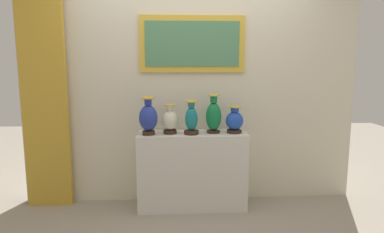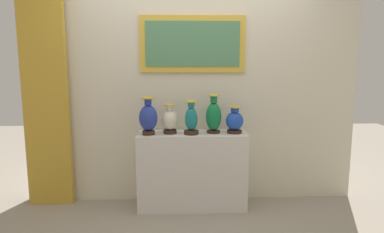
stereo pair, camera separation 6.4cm
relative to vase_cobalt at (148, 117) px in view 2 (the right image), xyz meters
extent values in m
plane|color=gray|center=(0.44, 0.07, -0.98)|extent=(9.61, 9.61, 0.00)
cube|color=silver|center=(0.44, 0.07, -0.58)|extent=(1.12, 0.39, 0.80)
cube|color=beige|center=(0.44, 0.32, 0.46)|extent=(3.61, 0.10, 2.88)
cube|color=gold|center=(0.46, 0.26, 0.74)|extent=(1.11, 0.03, 0.59)
cube|color=#4D8259|center=(0.46, 0.24, 0.74)|extent=(0.99, 0.01, 0.47)
cube|color=gold|center=(-1.08, 0.20, 0.25)|extent=(0.46, 0.08, 2.46)
cylinder|color=#382319|center=(0.00, 0.00, -0.16)|extent=(0.12, 0.12, 0.04)
ellipsoid|color=#263899|center=(0.00, 0.00, 0.00)|extent=(0.19, 0.19, 0.26)
cylinder|color=#263899|center=(0.00, 0.00, 0.16)|extent=(0.07, 0.07, 0.07)
torus|color=gold|center=(0.00, 0.00, 0.20)|extent=(0.14, 0.14, 0.02)
cylinder|color=#382319|center=(0.22, 0.05, -0.16)|extent=(0.13, 0.13, 0.04)
ellipsoid|color=beige|center=(0.22, 0.05, -0.04)|extent=(0.17, 0.17, 0.20)
cylinder|color=beige|center=(0.22, 0.05, 0.09)|extent=(0.07, 0.07, 0.06)
torus|color=gold|center=(0.22, 0.05, 0.12)|extent=(0.12, 0.12, 0.01)
cylinder|color=#382319|center=(0.43, 0.00, -0.16)|extent=(0.15, 0.15, 0.04)
ellipsoid|color=#19727A|center=(0.43, 0.00, -0.02)|extent=(0.13, 0.13, 0.24)
cylinder|color=#19727A|center=(0.43, 0.00, 0.13)|extent=(0.07, 0.07, 0.06)
torus|color=gold|center=(0.43, 0.00, 0.16)|extent=(0.11, 0.11, 0.02)
cylinder|color=#382319|center=(0.66, 0.05, -0.16)|extent=(0.14, 0.14, 0.03)
ellipsoid|color=#14723D|center=(0.66, 0.05, -0.01)|extent=(0.16, 0.16, 0.29)
cylinder|color=#14723D|center=(0.66, 0.05, 0.18)|extent=(0.07, 0.07, 0.08)
torus|color=gold|center=(0.66, 0.05, 0.21)|extent=(0.11, 0.11, 0.02)
cylinder|color=#382319|center=(0.88, 0.04, -0.16)|extent=(0.15, 0.15, 0.03)
ellipsoid|color=#1E47B2|center=(0.88, 0.04, -0.05)|extent=(0.18, 0.18, 0.19)
cylinder|color=#1E47B2|center=(0.88, 0.04, 0.07)|extent=(0.08, 0.08, 0.05)
torus|color=gold|center=(0.88, 0.04, 0.10)|extent=(0.12, 0.12, 0.02)
camera|label=1|loc=(0.25, -3.43, 0.56)|focal=32.32mm
camera|label=2|loc=(0.31, -3.44, 0.56)|focal=32.32mm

